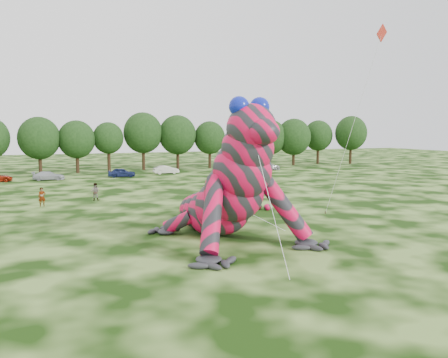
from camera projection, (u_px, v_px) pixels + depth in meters
The scene contains 24 objects.
ground at pixel (218, 268), 23.40m from camera, with size 240.00×240.00×0.00m, color #16330A.
inflatable_gecko at pixel (213, 168), 30.55m from camera, with size 15.79×18.75×9.37m, color #D10A3E, non-canonical shape.
flying_kite at pixel (377, 47), 34.41m from camera, with size 3.06×4.23×15.77m.
tree_7 at pixel (39, 146), 71.78m from camera, with size 6.68×6.01×9.48m, color black, non-canonical shape.
tree_8 at pixel (77, 147), 74.10m from camera, with size 6.14×5.53×8.94m, color black, non-canonical shape.
tree_9 at pixel (109, 147), 76.36m from camera, with size 5.27×4.74×8.68m, color black, non-canonical shape.
tree_10 at pixel (143, 141), 79.69m from camera, with size 7.09×6.38×10.50m, color black, non-canonical shape.
tree_11 at pixel (178, 142), 81.67m from camera, with size 7.01×6.31×10.07m, color black, non-canonical shape.
tree_12 at pixel (210, 145), 83.57m from camera, with size 5.99×5.39×8.97m, color black, non-canonical shape.
tree_13 at pixel (245, 141), 85.51m from camera, with size 6.83×6.15×10.13m, color black, non-canonical shape.
tree_14 at pixel (270, 143), 89.32m from camera, with size 6.82×6.14×9.40m, color black, non-canonical shape.
tree_15 at pixel (294, 142), 90.24m from camera, with size 7.17×6.45×9.63m, color black, non-canonical shape.
tree_16 at pixel (318, 142), 94.26m from camera, with size 6.26×5.63×9.37m, color black, non-canonical shape.
tree_17 at pixel (351, 140), 94.05m from camera, with size 6.98×6.28×10.30m, color black, non-canonical shape.
car_3 at pixel (49, 176), 63.86m from camera, with size 1.80×4.42×1.28m, color #B4B8BE.
car_4 at pixel (122, 173), 67.87m from camera, with size 1.69×4.19×1.43m, color navy.
car_5 at pixel (166, 170), 72.88m from camera, with size 1.47×4.22×1.39m, color beige.
car_6 at pixel (241, 169), 73.82m from camera, with size 2.49×5.40×1.50m, color #2A2A2D.
car_7 at pixel (268, 166), 79.74m from camera, with size 1.91×4.70×1.37m, color silver.
spectator_2 at pixel (213, 183), 53.87m from camera, with size 1.05×0.60×1.62m, color gray.
spectator_0 at pixel (42, 197), 41.93m from camera, with size 0.67×0.44×1.84m, color gray.
spectator_5 at pixel (237, 200), 40.95m from camera, with size 1.45×0.46×1.57m, color gray.
spectator_1 at pixel (95, 192), 45.48m from camera, with size 0.89×0.70×1.84m, color gray.
spectator_3 at pixel (220, 180), 56.75m from camera, with size 1.06×0.44×1.80m, color gray.
Camera 1 is at (-7.96, -21.28, 7.36)m, focal length 35.00 mm.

